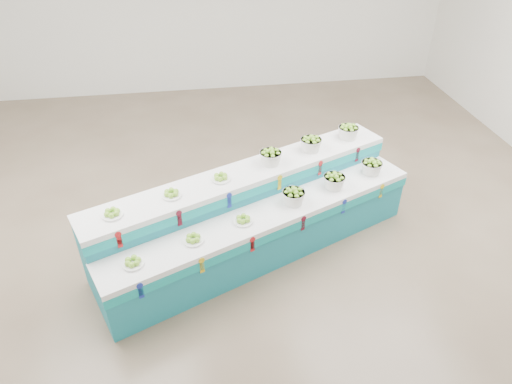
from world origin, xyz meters
TOP-DOWN VIEW (x-y plane):
  - ground at (0.00, 0.00)m, footprint 10.00×10.00m
  - display_stand at (0.01, -0.47)m, footprint 4.31×2.66m
  - plate_lower_left at (-1.43, -1.37)m, footprint 0.31×0.31m
  - plate_lower_mid at (-0.79, -1.10)m, footprint 0.31×0.31m
  - plate_lower_right at (-0.20, -0.84)m, footprint 0.31×0.31m
  - basket_lower_left at (0.47, -0.56)m, footprint 0.37×0.37m
  - basket_lower_mid at (1.06, -0.31)m, footprint 0.37×0.37m
  - basket_lower_right at (1.66, -0.05)m, footprint 0.37×0.37m
  - plate_upper_left at (-1.63, -0.89)m, footprint 0.31×0.31m
  - plate_upper_mid at (-1.00, -0.62)m, footprint 0.31×0.31m
  - plate_upper_right at (-0.40, -0.36)m, footprint 0.31×0.31m
  - basket_upper_left at (0.26, -0.08)m, footprint 0.37×0.37m
  - basket_upper_mid at (0.85, 0.17)m, footprint 0.37×0.37m
  - basket_upper_right at (1.46, 0.43)m, footprint 0.37×0.37m

SIDE VIEW (x-z plane):
  - ground at x=0.00m, z-range 0.00..0.00m
  - display_stand at x=0.01m, z-range 0.00..1.02m
  - plate_lower_left at x=-1.43m, z-range 0.72..0.81m
  - plate_lower_mid at x=-0.79m, z-range 0.72..0.81m
  - plate_lower_right at x=-0.20m, z-range 0.72..0.81m
  - basket_lower_left at x=0.47m, z-range 0.72..0.92m
  - basket_lower_mid at x=1.06m, z-range 0.72..0.92m
  - basket_lower_right at x=1.66m, z-range 0.72..0.92m
  - plate_upper_left at x=-1.63m, z-range 1.02..1.11m
  - plate_upper_mid at x=-1.00m, z-range 1.02..1.11m
  - plate_upper_right at x=-0.40m, z-range 1.02..1.11m
  - basket_upper_left at x=0.26m, z-range 1.02..1.22m
  - basket_upper_mid at x=0.85m, z-range 1.02..1.22m
  - basket_upper_right at x=1.46m, z-range 1.02..1.22m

